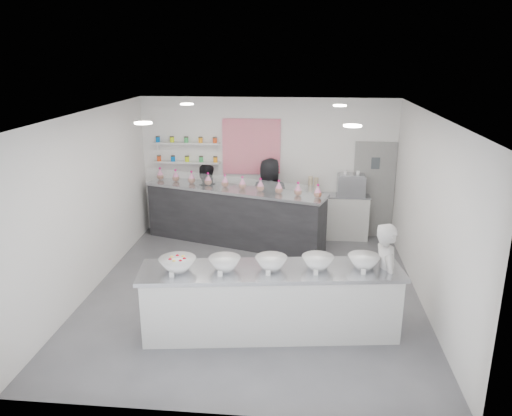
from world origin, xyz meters
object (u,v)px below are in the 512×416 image
Objects in this scene: prep_counter at (271,301)px; espresso_machine at (351,185)px; woman_prep at (385,279)px; staff_left at (206,201)px; staff_right at (270,199)px; back_bar at (234,216)px; espresso_ledge at (338,217)px.

prep_counter is 4.31m from espresso_machine.
woman_prep is at bearing -87.19° from espresso_machine.
woman_prep is 4.88m from staff_left.
back_bar is at bearing 27.34° from staff_right.
espresso_machine reaches higher than prep_counter.
staff_right reaches higher than staff_left.
back_bar is at bearing 31.33° from woman_prep.
woman_prep is at bearing -33.15° from back_bar.
espresso_ledge is 0.75m from espresso_machine.
staff_right is at bearing 42.85° from back_bar.
prep_counter is 4.17m from espresso_ledge.
staff_left is at bearing -176.40° from espresso_ledge.
prep_counter is 2.23× the size of woman_prep.
staff_right is (1.39, 0.00, 0.08)m from staff_left.
back_bar is 4.20m from woman_prep.
back_bar is at bearing 144.20° from staff_left.
prep_counter is 2.79× the size of espresso_ledge.
espresso_ledge is at bearing 180.00° from espresso_machine.
espresso_machine is 3.14m from staff_left.
prep_counter is 3.85m from staff_right.
staff_left reaches higher than prep_counter.
staff_right reaches higher than espresso_machine.
espresso_ledge is 2.28× the size of espresso_machine.
staff_right is at bearing 20.42° from woman_prep.
staff_right is (0.72, 0.33, 0.29)m from back_bar.
staff_left is (-3.11, -0.18, -0.39)m from espresso_machine.
espresso_ledge is at bearing 174.23° from staff_left.
staff_left is 1.39m from staff_right.
back_bar is 2.56m from espresso_machine.
back_bar reaches higher than prep_counter.
staff_left reaches higher than espresso_ledge.
staff_left is at bearing 106.34° from prep_counter.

